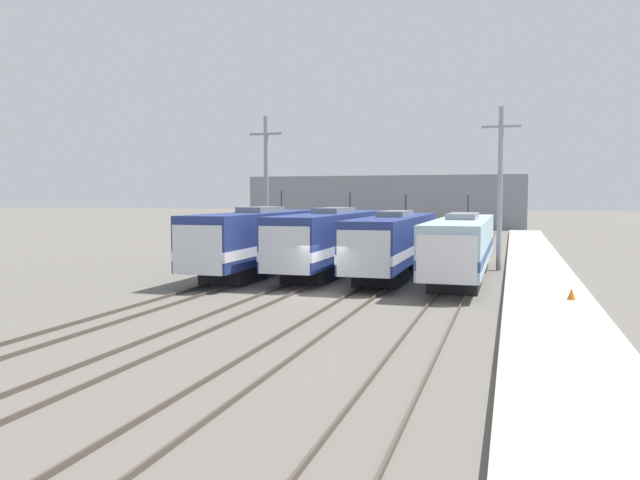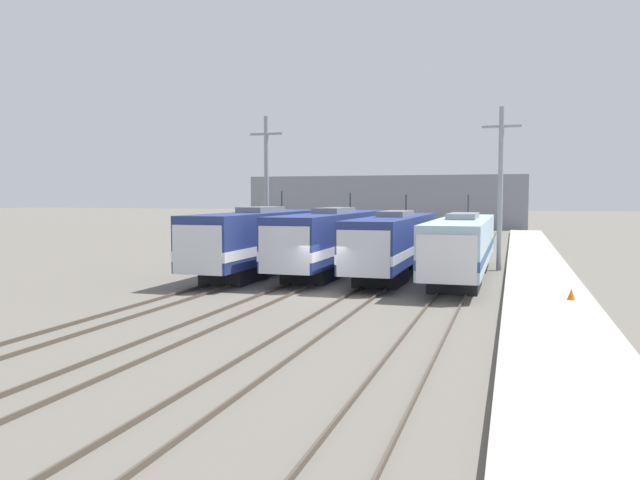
% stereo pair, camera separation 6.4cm
% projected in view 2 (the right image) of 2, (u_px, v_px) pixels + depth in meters
% --- Properties ---
extents(ground_plane, '(400.00, 400.00, 0.00)m').
position_uv_depth(ground_plane, '(323.00, 294.00, 32.11)').
color(ground_plane, '#666059').
extents(rail_pair_far_left, '(1.51, 120.00, 0.15)m').
position_uv_depth(rail_pair_far_left, '(211.00, 287.00, 34.00)').
color(rail_pair_far_left, '#4C4238').
rests_on(rail_pair_far_left, ground_plane).
extents(rail_pair_center_left, '(1.51, 120.00, 0.15)m').
position_uv_depth(rail_pair_center_left, '(284.00, 291.00, 32.74)').
color(rail_pair_center_left, '#4C4238').
rests_on(rail_pair_center_left, ground_plane).
extents(rail_pair_center_right, '(1.51, 120.00, 0.15)m').
position_uv_depth(rail_pair_center_right, '(363.00, 295.00, 31.48)').
color(rail_pair_center_right, '#4C4238').
rests_on(rail_pair_center_right, ground_plane).
extents(rail_pair_far_right, '(1.51, 120.00, 0.15)m').
position_uv_depth(rail_pair_far_right, '(448.00, 299.00, 30.22)').
color(rail_pair_far_right, '#4C4238').
rests_on(rail_pair_far_right, ground_plane).
extents(locomotive_far_left, '(3.13, 17.34, 5.43)m').
position_uv_depth(locomotive_far_left, '(258.00, 240.00, 40.08)').
color(locomotive_far_left, black).
rests_on(locomotive_far_left, ground_plane).
extents(locomotive_center_left, '(3.12, 19.27, 5.30)m').
position_uv_depth(locomotive_center_left, '(333.00, 239.00, 41.31)').
color(locomotive_center_left, black).
rests_on(locomotive_center_left, ground_plane).
extents(locomotive_center_right, '(3.04, 18.03, 5.17)m').
position_uv_depth(locomotive_center_right, '(394.00, 243.00, 39.41)').
color(locomotive_center_right, black).
rests_on(locomotive_center_right, ground_plane).
extents(locomotive_far_right, '(3.09, 19.68, 5.15)m').
position_uv_depth(locomotive_far_right, '(462.00, 245.00, 37.81)').
color(locomotive_far_right, '#232326').
rests_on(locomotive_far_right, ground_plane).
extents(catenary_tower_left, '(2.58, 0.34, 11.05)m').
position_uv_depth(catenary_tower_left, '(266.00, 187.00, 47.08)').
color(catenary_tower_left, gray).
rests_on(catenary_tower_left, ground_plane).
extents(catenary_tower_right, '(2.58, 0.34, 11.05)m').
position_uv_depth(catenary_tower_right, '(500.00, 186.00, 42.04)').
color(catenary_tower_right, gray).
rests_on(catenary_tower_right, ground_plane).
extents(platform, '(4.00, 120.00, 0.38)m').
position_uv_depth(platform, '(548.00, 301.00, 28.86)').
color(platform, '#A8A59E').
rests_on(platform, ground_plane).
extents(traffic_cone, '(0.36, 0.36, 0.51)m').
position_uv_depth(traffic_cone, '(571.00, 294.00, 28.14)').
color(traffic_cone, orange).
rests_on(traffic_cone, platform).
extents(depot_building, '(44.55, 12.22, 8.34)m').
position_uv_depth(depot_building, '(388.00, 202.00, 104.45)').
color(depot_building, gray).
rests_on(depot_building, ground_plane).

